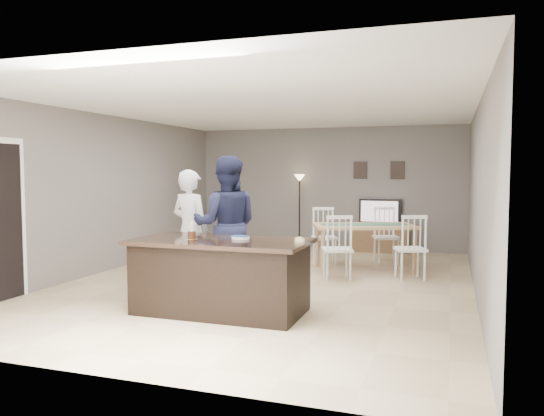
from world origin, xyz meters
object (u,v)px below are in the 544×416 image
(birthday_cake, at_px, (192,235))
(dining_table, at_px, (364,233))
(plate_stack, at_px, (241,237))
(woman, at_px, (191,230))
(kitchen_island, at_px, (221,276))
(tv_console, at_px, (379,238))
(man, at_px, (226,225))
(television, at_px, (380,211))
(floor_lamp, at_px, (299,191))

(birthday_cake, distance_m, dining_table, 3.75)
(plate_stack, bearing_deg, birthday_cake, -158.54)
(woman, height_order, plate_stack, woman)
(kitchen_island, bearing_deg, tv_console, 77.84)
(man, height_order, birthday_cake, man)
(dining_table, bearing_deg, kitchen_island, -131.31)
(birthday_cake, xyz_separation_m, plate_stack, (0.56, 0.22, -0.03))
(dining_table, bearing_deg, man, -144.98)
(kitchen_island, height_order, plate_stack, plate_stack)
(tv_console, bearing_deg, birthday_cake, -105.28)
(television, xyz_separation_m, woman, (-2.15, -4.60, 0.01))
(dining_table, bearing_deg, birthday_cake, -135.80)
(man, height_order, floor_lamp, man)
(birthday_cake, relative_size, plate_stack, 0.92)
(kitchen_island, distance_m, floor_lamp, 5.68)
(plate_stack, height_order, dining_table, dining_table)
(television, bearing_deg, kitchen_island, 77.99)
(floor_lamp, bearing_deg, woman, -94.62)
(kitchen_island, distance_m, man, 1.15)
(woman, distance_m, man, 0.61)
(woman, xyz_separation_m, man, (0.60, -0.07, 0.10))
(plate_stack, bearing_deg, television, 79.82)
(kitchen_island, bearing_deg, television, 77.99)
(kitchen_island, xyz_separation_m, floor_lamp, (-0.58, 5.59, 0.83))
(tv_console, relative_size, dining_table, 0.50)
(tv_console, relative_size, floor_lamp, 0.72)
(dining_table, bearing_deg, tv_console, 69.88)
(birthday_cake, bearing_deg, floor_lamp, 92.38)
(dining_table, bearing_deg, plate_stack, -128.69)
(television, height_order, floor_lamp, floor_lamp)
(floor_lamp, bearing_deg, plate_stack, -81.74)
(tv_console, height_order, plate_stack, plate_stack)
(television, distance_m, woman, 5.08)
(woman, relative_size, dining_table, 0.74)
(kitchen_island, xyz_separation_m, tv_console, (1.20, 5.57, -0.15))
(television, bearing_deg, tv_console, 90.00)
(floor_lamp, bearing_deg, kitchen_island, -84.05)
(kitchen_island, height_order, woman, woman)
(kitchen_island, bearing_deg, plate_stack, 31.55)
(kitchen_island, xyz_separation_m, woman, (-0.95, 1.04, 0.42))
(tv_console, relative_size, birthday_cake, 5.66)
(television, height_order, woman, woman)
(birthday_cake, distance_m, plate_stack, 0.60)
(television, xyz_separation_m, dining_table, (0.03, -2.33, -0.20))
(kitchen_island, height_order, floor_lamp, floor_lamp)
(tv_console, height_order, woman, woman)
(birthday_cake, distance_m, floor_lamp, 5.69)
(man, xyz_separation_m, dining_table, (1.58, 2.34, -0.31))
(woman, height_order, dining_table, woman)
(man, xyz_separation_m, plate_stack, (0.56, -0.84, -0.05))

